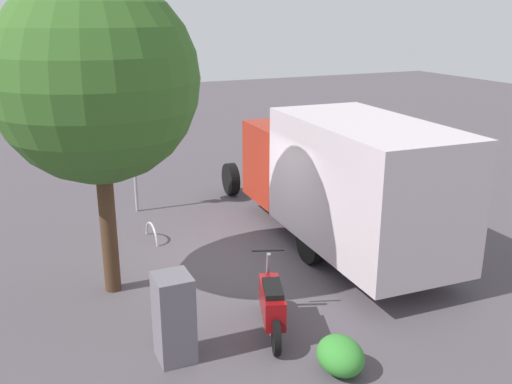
# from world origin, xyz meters

# --- Properties ---
(ground_plane) EXTENTS (60.00, 60.00, 0.00)m
(ground_plane) POSITION_xyz_m (0.00, 0.00, 0.00)
(ground_plane) COLOR #4E464D
(box_truck_near) EXTENTS (8.12, 2.53, 2.96)m
(box_truck_near) POSITION_xyz_m (-0.39, -2.58, 1.63)
(box_truck_near) COLOR black
(box_truck_near) RESTS_ON ground
(motorcycle) EXTENTS (1.74, 0.81, 1.20)m
(motorcycle) POSITION_xyz_m (-3.00, 0.31, 0.52)
(motorcycle) COLOR black
(motorcycle) RESTS_ON ground
(stop_sign) EXTENTS (0.71, 0.33, 3.26)m
(stop_sign) POSITION_xyz_m (3.74, 0.96, 2.18)
(stop_sign) COLOR #9E9EA3
(stop_sign) RESTS_ON ground
(street_tree) EXTENTS (3.50, 3.50, 5.63)m
(street_tree) POSITION_xyz_m (-0.43, 2.37, 3.87)
(street_tree) COLOR #47301E
(street_tree) RESTS_ON ground
(utility_cabinet) EXTENTS (0.58, 0.53, 1.36)m
(utility_cabinet) POSITION_xyz_m (-3.04, 1.94, 0.68)
(utility_cabinet) COLOR slate
(utility_cabinet) RESTS_ON ground
(bike_rack_hoop) EXTENTS (0.85, 0.09, 0.85)m
(bike_rack_hoop) POSITION_xyz_m (1.64, 1.10, 0.00)
(bike_rack_hoop) COLOR #B7B7BC
(bike_rack_hoop) RESTS_ON ground
(shrub_near_sign) EXTENTS (0.79, 0.65, 0.54)m
(shrub_near_sign) POSITION_xyz_m (-4.36, -0.12, 0.27)
(shrub_near_sign) COLOR #358730
(shrub_near_sign) RESTS_ON ground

